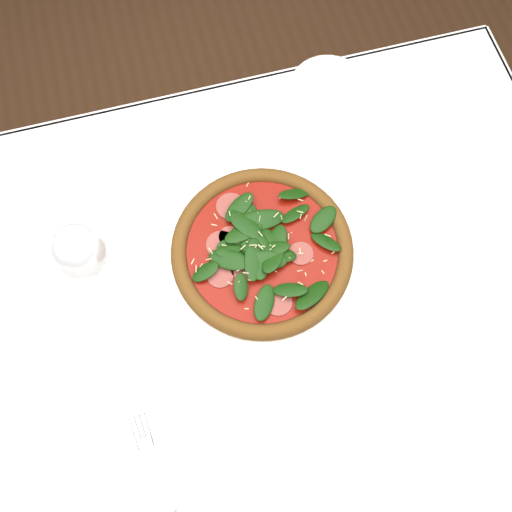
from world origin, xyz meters
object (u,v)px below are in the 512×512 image
object	(u,v)px
napkin	(160,485)
pizza	(262,249)
wine_glass	(80,252)
plate	(262,254)

from	to	relation	value
napkin	pizza	bearing A→B (deg)	52.41
wine_glass	napkin	bearing A→B (deg)	-85.24
plate	pizza	distance (m)	0.02
pizza	wine_glass	world-z (taller)	wine_glass
plate	pizza	world-z (taller)	pizza
wine_glass	napkin	world-z (taller)	wine_glass
wine_glass	plate	bearing A→B (deg)	-4.96
plate	napkin	bearing A→B (deg)	-127.59
pizza	wine_glass	distance (m)	0.28
plate	wine_glass	distance (m)	0.28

